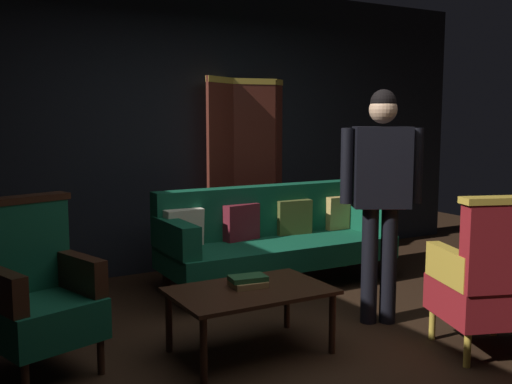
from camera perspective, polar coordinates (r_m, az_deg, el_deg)
name	(u,v)px	position (r m, az deg, el deg)	size (l,w,h in m)	color
ground_plane	(316,350)	(4.02, 5.80, -14.83)	(10.00, 10.00, 0.00)	black
back_wall	(173,128)	(5.90, -7.94, 6.09)	(7.20, 0.10, 2.80)	black
folding_screen	(283,165)	(6.48, 2.56, 2.58)	(2.08, 0.62, 1.90)	#5B2319
velvet_couch	(273,235)	(5.35, 1.69, -4.12)	(2.12, 0.78, 0.88)	black
coffee_table	(250,296)	(3.84, -0.56, -9.95)	(1.00, 0.64, 0.42)	black
armchair_gilt_accent	(490,279)	(4.06, 21.56, -7.81)	(0.74, 0.74, 1.04)	gold
armchair_wing_left	(37,292)	(3.75, -20.31, -8.97)	(0.73, 0.72, 1.04)	black
standing_figure	(381,185)	(4.36, 11.92, 0.70)	(0.53, 0.38, 1.70)	black
book_tan_leather	(248,284)	(3.88, -0.79, -8.77)	(0.22, 0.18, 0.04)	#9E7A47
book_green_cloth	(248,278)	(3.87, -0.79, -8.28)	(0.24, 0.15, 0.03)	#1E4C28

